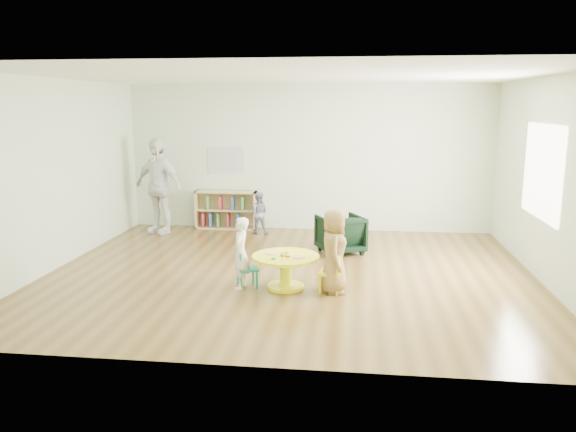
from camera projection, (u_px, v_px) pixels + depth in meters
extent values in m
plane|color=brown|center=(290.00, 273.00, 8.18)|extent=(7.00, 7.00, 0.00)
cube|color=white|center=(290.00, 79.00, 7.64)|extent=(7.00, 6.00, 0.10)
cube|color=beige|center=(308.00, 158.00, 10.83)|extent=(7.00, 0.10, 2.80)
cube|color=beige|center=(250.00, 221.00, 4.98)|extent=(7.00, 0.10, 2.80)
cube|color=beige|center=(56.00, 174.00, 8.32)|extent=(0.10, 6.00, 2.80)
cube|color=beige|center=(550.00, 182.00, 7.49)|extent=(0.10, 6.00, 2.80)
cube|color=white|center=(542.00, 172.00, 7.76)|extent=(0.02, 1.60, 1.30)
cylinder|color=#FFF915|center=(286.00, 273.00, 7.48)|extent=(0.16, 0.16, 0.41)
cylinder|color=#FFF915|center=(286.00, 286.00, 7.52)|extent=(0.50, 0.50, 0.04)
cylinder|color=#FFF915|center=(286.00, 257.00, 7.44)|extent=(0.90, 0.90, 0.04)
cylinder|color=pink|center=(271.00, 253.00, 7.51)|extent=(0.15, 0.15, 0.02)
cylinder|color=pink|center=(298.00, 257.00, 7.34)|extent=(0.17, 0.17, 0.02)
cylinder|color=#FFF915|center=(284.00, 254.00, 7.41)|extent=(0.07, 0.13, 0.04)
cylinder|color=#178144|center=(281.00, 256.00, 7.34)|extent=(0.03, 0.05, 0.02)
cylinder|color=#178144|center=(286.00, 253.00, 7.49)|extent=(0.03, 0.05, 0.02)
cube|color=red|center=(288.00, 256.00, 7.36)|extent=(0.07, 0.06, 0.02)
cube|color=#FE5715|center=(284.00, 253.00, 7.52)|extent=(0.07, 0.06, 0.02)
cube|color=#1A31C5|center=(283.00, 255.00, 7.43)|extent=(0.06, 0.06, 0.02)
cube|color=#178144|center=(273.00, 259.00, 7.25)|extent=(0.05, 0.05, 0.02)
cube|color=#178271|center=(247.00, 269.00, 7.52)|extent=(0.35, 0.35, 0.04)
cube|color=#178271|center=(239.00, 260.00, 7.46)|extent=(0.13, 0.26, 0.23)
cylinder|color=#178271|center=(238.00, 277.00, 7.62)|extent=(0.03, 0.03, 0.23)
cylinder|color=#178271|center=(241.00, 281.00, 7.42)|extent=(0.03, 0.03, 0.23)
cylinder|color=#178271|center=(253.00, 275.00, 7.68)|extent=(0.03, 0.03, 0.23)
cylinder|color=#178271|center=(257.00, 280.00, 7.48)|extent=(0.03, 0.03, 0.23)
cube|color=#FFF915|center=(330.00, 272.00, 7.31)|extent=(0.32, 0.32, 0.04)
cube|color=#FFF915|center=(340.00, 263.00, 7.25)|extent=(0.07, 0.28, 0.24)
cylinder|color=#FFF915|center=(337.00, 286.00, 7.20)|extent=(0.03, 0.03, 0.24)
cylinder|color=#FFF915|center=(340.00, 281.00, 7.42)|extent=(0.03, 0.03, 0.24)
cylinder|color=#FFF915|center=(320.00, 285.00, 7.27)|extent=(0.03, 0.03, 0.24)
cylinder|color=#FFF915|center=(324.00, 280.00, 7.48)|extent=(0.03, 0.03, 0.24)
cube|color=tan|center=(197.00, 209.00, 11.12)|extent=(0.03, 0.30, 0.75)
cube|color=tan|center=(255.00, 211.00, 10.98)|extent=(0.03, 0.30, 0.75)
cube|color=tan|center=(227.00, 228.00, 11.12)|extent=(1.20, 0.30, 0.03)
cube|color=tan|center=(226.00, 192.00, 10.98)|extent=(1.20, 0.30, 0.03)
cube|color=tan|center=(226.00, 210.00, 11.05)|extent=(1.14, 0.28, 0.03)
cube|color=tan|center=(228.00, 209.00, 11.19)|extent=(1.20, 0.02, 0.75)
cube|color=#C5344D|center=(204.00, 219.00, 11.12)|extent=(0.04, 0.18, 0.26)
cube|color=#3666BD|center=(211.00, 219.00, 11.10)|extent=(0.04, 0.18, 0.26)
cube|color=#50A74D|center=(219.00, 220.00, 11.09)|extent=(0.04, 0.18, 0.26)
cube|color=#C5344D|center=(229.00, 220.00, 11.06)|extent=(0.04, 0.18, 0.26)
cube|color=#3666BD|center=(239.00, 220.00, 11.04)|extent=(0.04, 0.18, 0.26)
cube|color=#50A74D|center=(208.00, 202.00, 11.04)|extent=(0.04, 0.18, 0.26)
cube|color=#C5344D|center=(221.00, 202.00, 11.01)|extent=(0.04, 0.18, 0.26)
cube|color=#3666BD|center=(233.00, 203.00, 10.98)|extent=(0.04, 0.18, 0.26)
cube|color=#50A74D|center=(243.00, 203.00, 10.96)|extent=(0.04, 0.18, 0.26)
cube|color=silver|center=(227.00, 160.00, 11.01)|extent=(0.74, 0.01, 0.54)
cube|color=#FF4235|center=(227.00, 160.00, 11.01)|extent=(0.70, 0.00, 0.50)
imported|color=black|center=(340.00, 234.00, 9.25)|extent=(0.91, 0.92, 0.63)
imported|color=white|center=(240.00, 253.00, 7.42)|extent=(0.24, 0.36, 0.96)
imported|color=yellow|center=(334.00, 251.00, 7.25)|extent=(0.38, 0.56, 1.10)
imported|color=#191D40|center=(258.00, 213.00, 10.61)|extent=(0.41, 0.33, 0.80)
imported|color=white|center=(158.00, 186.00, 10.59)|extent=(1.14, 0.80, 1.80)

